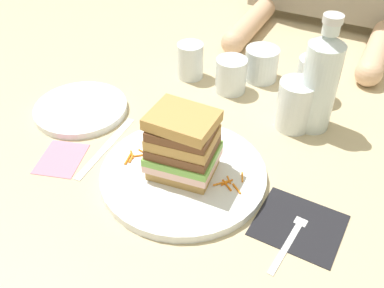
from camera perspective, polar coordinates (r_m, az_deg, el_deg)
ground_plane at (r=0.81m, az=-1.11°, el=-4.31°), size 3.00×3.00×0.00m
main_plate at (r=0.80m, az=-0.97°, el=-3.88°), size 0.30×0.30×0.02m
sandwich at (r=0.75m, az=-1.07°, el=-0.12°), size 0.13×0.11×0.13m
carrot_shred_0 at (r=0.83m, az=-5.85°, el=-1.31°), size 0.01×0.03×0.00m
carrot_shred_1 at (r=0.83m, az=-6.66°, el=-1.51°), size 0.02×0.02×0.00m
carrot_shred_2 at (r=0.82m, az=-8.24°, el=-1.91°), size 0.01×0.03×0.00m
carrot_shred_3 at (r=0.84m, az=-6.36°, el=-1.02°), size 0.02×0.01×0.00m
carrot_shred_4 at (r=0.81m, az=-5.86°, el=-2.75°), size 0.00×0.03×0.00m
carrot_shred_5 at (r=0.82m, az=-7.84°, el=-1.88°), size 0.01×0.02×0.00m
carrot_shred_6 at (r=0.83m, az=-7.75°, el=-1.34°), size 0.02×0.02×0.00m
carrot_shred_7 at (r=0.81m, az=-5.38°, el=-2.57°), size 0.03×0.02×0.00m
carrot_shred_8 at (r=0.77m, az=3.69°, el=-5.10°), size 0.02×0.02×0.00m
carrot_shred_9 at (r=0.79m, az=6.50°, el=-4.26°), size 0.01×0.02×0.00m
carrot_shred_10 at (r=0.77m, az=4.52°, el=-4.96°), size 0.01×0.02×0.00m
carrot_shred_11 at (r=0.78m, az=4.77°, el=-4.62°), size 0.01×0.02×0.00m
carrot_shred_12 at (r=0.76m, az=5.77°, el=-5.74°), size 0.02×0.02×0.00m
carrot_shred_13 at (r=0.77m, az=4.39°, el=-5.51°), size 0.02×0.02×0.00m
napkin_dark at (r=0.75m, az=13.59°, el=-10.08°), size 0.14×0.13×0.00m
fork at (r=0.73m, az=12.97°, el=-11.08°), size 0.03×0.17×0.00m
knife at (r=0.88m, az=-11.23°, el=-0.61°), size 0.03×0.20×0.00m
juice_glass at (r=0.92m, az=13.07°, el=4.61°), size 0.07×0.07×0.10m
water_bottle at (r=0.90m, az=16.14°, el=7.83°), size 0.07×0.07×0.24m
empty_tumbler_0 at (r=1.02m, az=5.04°, el=8.83°), size 0.07×0.07×0.08m
empty_tumbler_1 at (r=1.02m, az=15.14°, el=8.20°), size 0.07×0.07×0.09m
empty_tumbler_2 at (r=1.06m, az=-0.22°, el=10.67°), size 0.06×0.06×0.08m
empty_tumbler_3 at (r=1.07m, az=8.91°, el=10.14°), size 0.08×0.08×0.08m
side_plate at (r=0.99m, az=-14.12°, el=4.42°), size 0.20×0.20×0.01m
napkin_pink at (r=0.88m, az=-16.48°, el=-1.80°), size 0.10×0.12×0.00m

